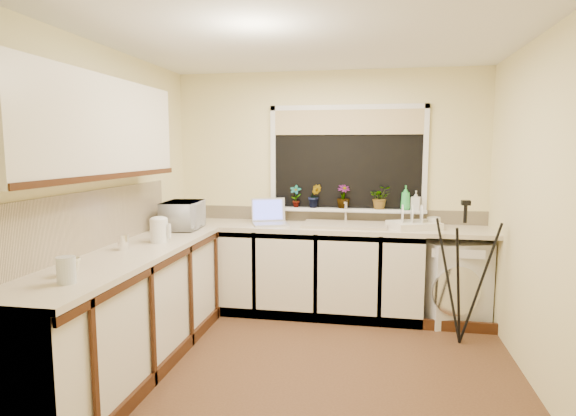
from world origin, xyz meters
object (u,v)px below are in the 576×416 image
at_px(plant_d, 380,197).
at_px(cup_back, 434,223).
at_px(plant_c, 343,196).
at_px(steel_jar, 123,242).
at_px(soap_bottle_clear, 416,200).
at_px(cup_left, 71,267).
at_px(plant_b, 315,196).
at_px(microwave, 183,215).
at_px(kettle, 159,231).
at_px(tripod, 463,273).
at_px(dish_rack, 414,225).
at_px(plant_a, 296,196).
at_px(washing_machine, 452,280).
at_px(soap_bottle_green, 406,198).
at_px(glass_jug, 66,270).
at_px(laptop, 270,217).

height_order(plant_d, cup_back, plant_d).
distance_m(plant_c, plant_d, 0.37).
height_order(steel_jar, soap_bottle_clear, soap_bottle_clear).
distance_m(steel_jar, cup_left, 0.72).
height_order(plant_b, cup_back, plant_b).
bearing_deg(microwave, kettle, -179.22).
xyz_separation_m(microwave, plant_c, (1.47, 0.66, 0.14)).
distance_m(soap_bottle_clear, cup_back, 0.31).
bearing_deg(tripod, dish_rack, 116.89).
bearing_deg(plant_a, cup_left, -112.70).
bearing_deg(washing_machine, cup_left, -157.95).
distance_m(plant_b, plant_c, 0.30).
xyz_separation_m(plant_c, soap_bottle_green, (0.62, -0.03, 0.00)).
xyz_separation_m(kettle, cup_back, (2.29, 1.13, -0.04)).
bearing_deg(plant_d, plant_c, 179.38).
height_order(plant_a, plant_b, plant_b).
bearing_deg(cup_back, plant_d, 160.12).
xyz_separation_m(kettle, glass_jug, (0.01, -1.20, -0.02)).
xyz_separation_m(kettle, steel_jar, (-0.14, -0.32, -0.04)).
bearing_deg(glass_jug, plant_c, 61.01).
xyz_separation_m(glass_jug, cup_left, (-0.08, 0.16, -0.02)).
bearing_deg(tripod, plant_d, 122.63).
distance_m(tripod, plant_c, 1.42).
xyz_separation_m(dish_rack, microwave, (-2.16, -0.40, 0.10)).
distance_m(washing_machine, kettle, 2.78).
xyz_separation_m(steel_jar, cup_back, (2.42, 1.45, -0.01)).
bearing_deg(dish_rack, soap_bottle_clear, 59.34).
distance_m(soap_bottle_green, cup_left, 3.14).
distance_m(laptop, dish_rack, 1.42).
height_order(plant_a, cup_left, plant_a).
distance_m(plant_b, cup_back, 1.21).
bearing_deg(plant_a, dish_rack, -11.98).
height_order(glass_jug, microwave, microwave).
bearing_deg(cup_left, cup_back, 42.64).
bearing_deg(plant_c, cup_back, -12.01).
xyz_separation_m(kettle, microwave, (-0.07, 0.66, 0.04)).
distance_m(kettle, steel_jar, 0.35).
relative_size(laptop, kettle, 2.27).
bearing_deg(plant_a, plant_d, 0.46).
distance_m(kettle, microwave, 0.66).
xyz_separation_m(tripod, glass_jug, (-2.46, -1.75, 0.36)).
height_order(plant_b, soap_bottle_green, same).
distance_m(kettle, plant_c, 1.94).
bearing_deg(cup_left, dish_rack, 44.03).
bearing_deg(plant_c, soap_bottle_clear, -0.55).
height_order(glass_jug, plant_b, plant_b).
bearing_deg(soap_bottle_clear, cup_back, -48.72).
xyz_separation_m(washing_machine, plant_b, (-1.36, 0.18, 0.78)).
distance_m(laptop, steel_jar, 1.63).
distance_m(washing_machine, cup_back, 0.59).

